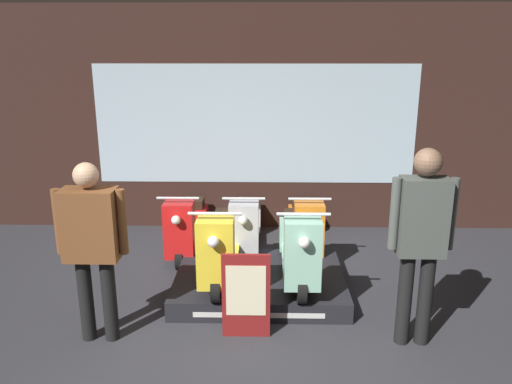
# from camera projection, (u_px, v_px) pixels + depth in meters

# --- Properties ---
(ground_plane) EXTENTS (30.00, 30.00, 0.00)m
(ground_plane) POSITION_uv_depth(u_px,v_px,m) (246.00, 382.00, 4.03)
(ground_plane) COLOR #2D2D33
(shop_wall_back) EXTENTS (8.34, 0.09, 3.20)m
(shop_wall_back) POSITION_uv_depth(u_px,v_px,m) (256.00, 121.00, 7.17)
(shop_wall_back) COLOR #331E19
(shop_wall_back) RESTS_ON ground_plane
(display_platform) EXTENTS (1.84, 1.41, 0.21)m
(display_platform) POSITION_uv_depth(u_px,v_px,m) (260.00, 282.00, 5.53)
(display_platform) COLOR black
(display_platform) RESTS_ON ground_plane
(scooter_display_left) EXTENTS (0.50, 1.66, 0.92)m
(scooter_display_left) POSITION_uv_depth(u_px,v_px,m) (221.00, 247.00, 5.34)
(scooter_display_left) COLOR black
(scooter_display_left) RESTS_ON display_platform
(scooter_display_right) EXTENTS (0.50, 1.66, 0.92)m
(scooter_display_right) POSITION_uv_depth(u_px,v_px,m) (299.00, 247.00, 5.33)
(scooter_display_right) COLOR black
(scooter_display_right) RESTS_ON display_platform
(scooter_backrow_0) EXTENTS (0.50, 1.66, 0.92)m
(scooter_backrow_0) POSITION_uv_depth(u_px,v_px,m) (187.00, 227.00, 6.55)
(scooter_backrow_0) COLOR black
(scooter_backrow_0) RESTS_ON ground_plane
(scooter_backrow_1) EXTENTS (0.50, 1.66, 0.92)m
(scooter_backrow_1) POSITION_uv_depth(u_px,v_px,m) (246.00, 227.00, 6.54)
(scooter_backrow_1) COLOR black
(scooter_backrow_1) RESTS_ON ground_plane
(scooter_backrow_2) EXTENTS (0.50, 1.66, 0.92)m
(scooter_backrow_2) POSITION_uv_depth(u_px,v_px,m) (305.00, 228.00, 6.52)
(scooter_backrow_2) COLOR black
(scooter_backrow_2) RESTS_ON ground_plane
(person_left_browsing) EXTENTS (0.64, 0.27, 1.67)m
(person_left_browsing) POSITION_uv_depth(u_px,v_px,m) (92.00, 237.00, 4.37)
(person_left_browsing) COLOR black
(person_left_browsing) RESTS_ON ground_plane
(person_right_browsing) EXTENTS (0.56, 0.24, 1.81)m
(person_right_browsing) POSITION_uv_depth(u_px,v_px,m) (421.00, 233.00, 4.29)
(person_right_browsing) COLOR black
(person_right_browsing) RESTS_ON ground_plane
(price_sign_board) EXTENTS (0.44, 0.04, 0.82)m
(price_sign_board) POSITION_uv_depth(u_px,v_px,m) (246.00, 296.00, 4.57)
(price_sign_board) COLOR maroon
(price_sign_board) RESTS_ON ground_plane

